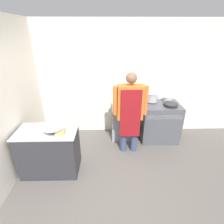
{
  "coord_description": "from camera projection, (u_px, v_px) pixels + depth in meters",
  "views": [
    {
      "loc": [
        -0.03,
        -2.04,
        2.43
      ],
      "look_at": [
        0.05,
        1.14,
        0.96
      ],
      "focal_mm": 28.0,
      "sensor_mm": 36.0,
      "label": 1
    }
  ],
  "objects": [
    {
      "name": "wall_back",
      "position": [
        109.0,
        81.0,
        4.2
      ],
      "size": [
        8.0,
        0.05,
        2.7
      ],
      "color": "silver",
      "rests_on": "ground_plane"
    },
    {
      "name": "saute_pan",
      "position": [
        171.0,
        104.0,
        3.9
      ],
      "size": [
        0.31,
        0.31,
        0.05
      ],
      "color": "#262628",
      "rests_on": "stove"
    },
    {
      "name": "fridge_unit",
      "position": [
        123.0,
        122.0,
        4.29
      ],
      "size": [
        0.57,
        0.58,
        0.8
      ],
      "color": "#93999E",
      "rests_on": "ground_plane"
    },
    {
      "name": "ground_plane",
      "position": [
        111.0,
        194.0,
        2.87
      ],
      "size": [
        14.0,
        14.0,
        0.0
      ],
      "primitive_type": "plane",
      "color": "#5B5651"
    },
    {
      "name": "sauce_pot",
      "position": [
        168.0,
        99.0,
        4.11
      ],
      "size": [
        0.2,
        0.2,
        0.12
      ],
      "color": "#B2B5BC",
      "rests_on": "stove"
    },
    {
      "name": "wall_left",
      "position": [
        16.0,
        96.0,
        3.17
      ],
      "size": [
        0.05,
        8.0,
        2.7
      ],
      "color": "silver",
      "rests_on": "ground_plane"
    },
    {
      "name": "prep_counter",
      "position": [
        50.0,
        151.0,
        3.2
      ],
      "size": [
        1.05,
        0.61,
        0.86
      ],
      "color": "#2D2D33",
      "rests_on": "ground_plane"
    },
    {
      "name": "plastic_tub",
      "position": [
        60.0,
        132.0,
        2.91
      ],
      "size": [
        0.15,
        0.15,
        0.08
      ],
      "color": "#D8B266",
      "rests_on": "prep_counter"
    },
    {
      "name": "stock_pot",
      "position": [
        152.0,
        97.0,
        4.08
      ],
      "size": [
        0.25,
        0.25,
        0.21
      ],
      "color": "#B2B5BC",
      "rests_on": "stove"
    },
    {
      "name": "mixing_bowl",
      "position": [
        54.0,
        130.0,
        2.95
      ],
      "size": [
        0.38,
        0.38,
        0.11
      ],
      "color": "#B2B5BC",
      "rests_on": "prep_counter"
    },
    {
      "name": "stove",
      "position": [
        159.0,
        121.0,
        4.21
      ],
      "size": [
        0.87,
        0.7,
        0.92
      ],
      "color": "#4C4F56",
      "rests_on": "ground_plane"
    },
    {
      "name": "person_cook",
      "position": [
        130.0,
        109.0,
        3.51
      ],
      "size": [
        0.69,
        0.24,
        1.74
      ],
      "color": "#38476B",
      "rests_on": "ground_plane"
    }
  ]
}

